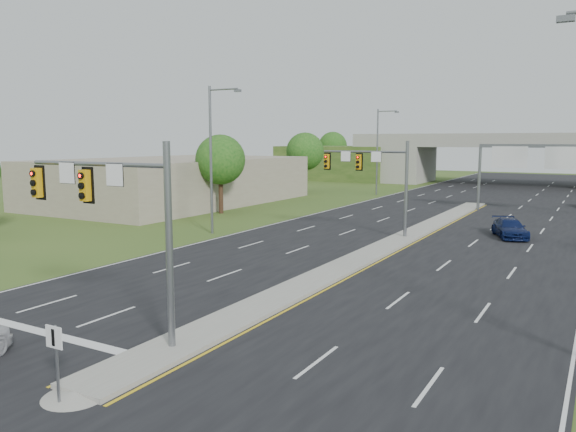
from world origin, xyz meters
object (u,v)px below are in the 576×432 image
(car_far_b, at_px, (510,228))
(sign_gantry, at_px, (539,159))
(signal_mast_near, at_px, (117,208))
(overpass, at_px, (516,163))
(signal_mast_far, at_px, (376,172))
(keep_right_sign, at_px, (55,351))

(car_far_b, bearing_deg, sign_gantry, 67.50)
(signal_mast_near, distance_m, car_far_b, 30.78)
(signal_mast_near, xyz_separation_m, sign_gantry, (8.95, 44.99, 0.51))
(car_far_b, bearing_deg, overpass, 75.43)
(signal_mast_near, xyz_separation_m, car_far_b, (8.77, 29.22, -4.03))
(sign_gantry, relative_size, overpass, 0.14)
(signal_mast_near, bearing_deg, signal_mast_far, 90.00)
(keep_right_sign, bearing_deg, car_far_b, 79.06)
(keep_right_sign, xyz_separation_m, overpass, (0.00, 84.53, 2.04))
(sign_gantry, bearing_deg, signal_mast_near, -101.25)
(signal_mast_far, bearing_deg, car_far_b, 25.69)
(car_far_b, bearing_deg, signal_mast_far, -176.18)
(keep_right_sign, distance_m, overpass, 84.55)
(keep_right_sign, bearing_deg, signal_mast_near, 116.94)
(signal_mast_far, bearing_deg, keep_right_sign, -85.61)
(signal_mast_far, distance_m, overpass, 55.13)
(signal_mast_near, distance_m, overpass, 80.11)
(signal_mast_near, bearing_deg, sign_gantry, 78.75)
(keep_right_sign, height_order, car_far_b, keep_right_sign)
(overpass, bearing_deg, signal_mast_far, -92.35)
(signal_mast_far, xyz_separation_m, car_far_b, (8.77, 4.22, -4.03))
(signal_mast_far, distance_m, car_far_b, 10.54)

